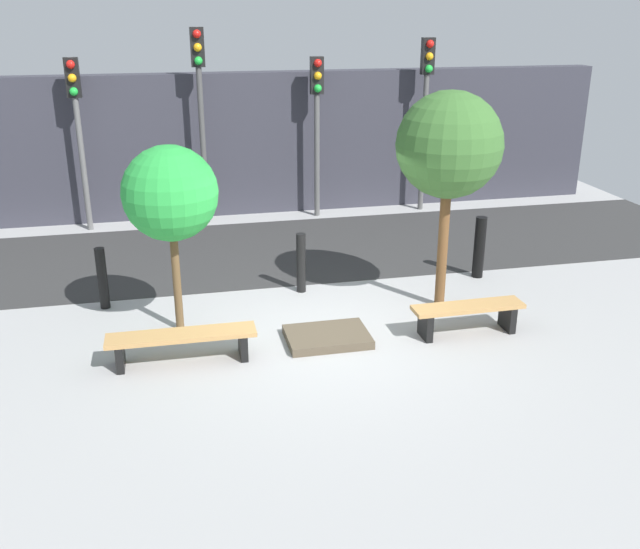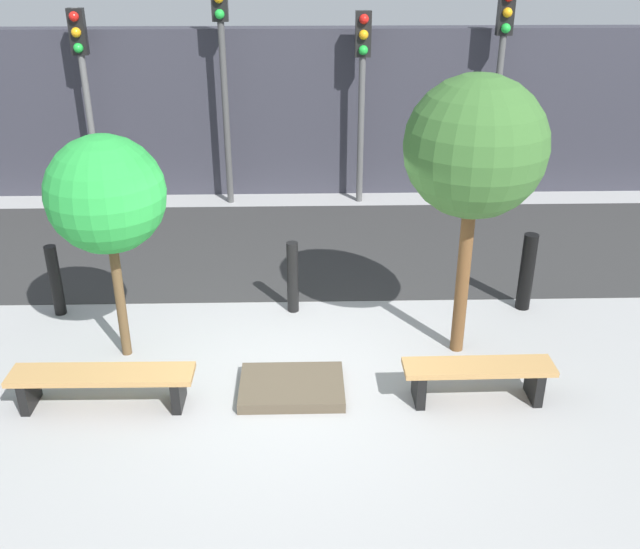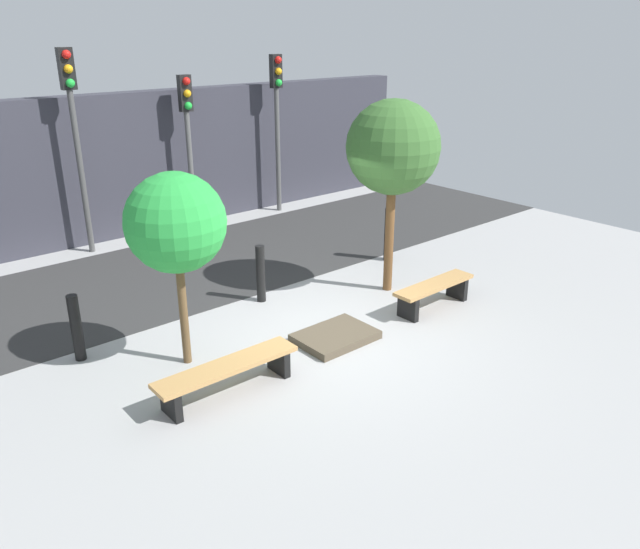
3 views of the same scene
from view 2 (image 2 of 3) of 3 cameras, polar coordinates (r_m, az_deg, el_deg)
The scene contains 15 objects.
ground_plane at distance 8.27m, azimuth -2.25°, elevation -8.99°, with size 18.00×18.00×0.00m, color #9D9D9D.
road_strip at distance 11.83m, azimuth -2.07°, elevation 2.22°, with size 18.00×3.91×0.01m, color #303030.
building_facade at distance 14.18m, azimuth -2.09°, elevation 12.83°, with size 16.20×0.50×3.14m, color #33333D.
bench_left at distance 8.15m, azimuth -17.01°, elevation -8.14°, with size 1.99×0.43×0.42m.
bench_right at distance 8.07m, azimuth 12.52°, elevation -7.84°, with size 1.65×0.41×0.45m.
planter_bed at distance 8.16m, azimuth -2.27°, elevation -8.98°, with size 1.17×0.85×0.12m, color brown.
tree_behind_left_bench at distance 8.33m, azimuth -16.75°, elevation 6.08°, with size 1.34×1.34×2.74m.
tree_behind_right_bench at distance 8.12m, azimuth 12.31°, elevation 9.81°, with size 1.60×1.60×3.38m.
bollard_far_left at distance 10.18m, azimuth -20.41°, elevation -0.45°, with size 0.16×0.16×1.00m, color black.
bollard_left at distance 9.62m, azimuth -2.20°, elevation -0.22°, with size 0.16×0.16×1.01m, color black.
bollard_center at distance 10.07m, azimuth 16.21°, elevation 0.20°, with size 0.19×0.19×1.09m, color black.
traffic_light_west at distance 13.85m, azimuth -18.41°, elevation 15.04°, with size 0.28×0.27×3.55m.
traffic_light_mid_west at distance 13.32m, azimuth -7.82°, elevation 17.22°, with size 0.28×0.27×4.10m.
traffic_light_mid_east at distance 13.35m, azimuth 3.40°, elevation 15.73°, with size 0.28×0.27×3.50m.
traffic_light_east at distance 13.75m, azimuth 14.28°, elevation 16.30°, with size 0.28×0.27×3.86m.
Camera 2 is at (0.14, -6.81, 4.68)m, focal length 40.00 mm.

